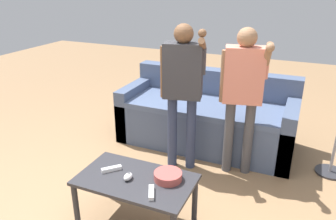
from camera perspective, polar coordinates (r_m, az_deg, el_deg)
The scene contains 9 objects.
ground_plane at distance 2.91m, azimuth -3.23°, elevation -16.59°, with size 12.00×12.00×0.00m, color #93704C.
couch at distance 3.82m, azimuth 6.82°, elevation -1.38°, with size 1.94×0.83×0.81m.
coffee_table at distance 2.54m, azimuth -5.66°, elevation -12.81°, with size 0.87×0.50×0.43m.
snack_bowl at distance 2.47m, azimuth -0.01°, elevation -11.38°, with size 0.21×0.21×0.06m, color #B24C47.
game_remote_nunchuk at distance 2.49m, azimuth -6.93°, elevation -11.39°, with size 0.06×0.09×0.05m.
player_center at distance 3.09m, azimuth 2.52°, elevation 4.93°, with size 0.45×0.27×1.44m.
player_right at distance 3.07m, azimuth 12.86°, elevation 4.04°, with size 0.46×0.31×1.42m.
game_remote_wand_near at distance 2.61m, azimuth -9.77°, elevation -10.04°, with size 0.13×0.14×0.03m.
game_remote_wand_far at distance 2.33m, azimuth -2.90°, elevation -14.09°, with size 0.10×0.15×0.03m.
Camera 1 is at (1.05, -2.01, 1.82)m, focal length 35.17 mm.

